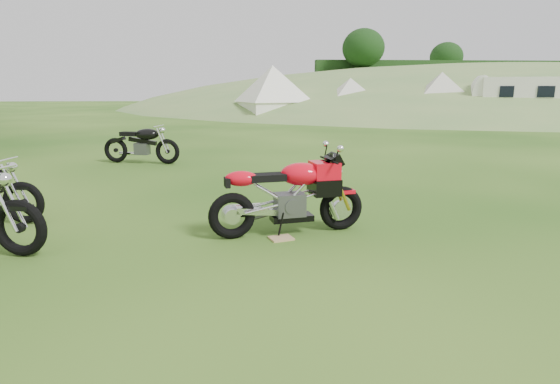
{
  "coord_description": "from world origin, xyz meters",
  "views": [
    {
      "loc": [
        -0.67,
        -5.0,
        1.77
      ],
      "look_at": [
        -0.27,
        0.4,
        0.56
      ],
      "focal_mm": 30.0,
      "sensor_mm": 36.0,
      "label": 1
    }
  ],
  "objects_px": {
    "plywood_board": "(281,238)",
    "sport_motorcycle": "(288,190)",
    "tent_mid": "(350,98)",
    "caravan": "(523,100)",
    "tent_left": "(273,94)",
    "vintage_moto_d": "(141,143)",
    "tent_right": "(441,97)"
  },
  "relations": [
    {
      "from": "plywood_board",
      "to": "sport_motorcycle",
      "type": "bearing_deg",
      "value": 64.23
    },
    {
      "from": "tent_mid",
      "to": "caravan",
      "type": "height_order",
      "value": "tent_mid"
    },
    {
      "from": "plywood_board",
      "to": "tent_left",
      "type": "xyz_separation_m",
      "value": [
        1.16,
        21.61,
        1.41
      ]
    },
    {
      "from": "plywood_board",
      "to": "tent_left",
      "type": "height_order",
      "value": "tent_left"
    },
    {
      "from": "tent_mid",
      "to": "vintage_moto_d",
      "type": "bearing_deg",
      "value": -123.09
    },
    {
      "from": "tent_mid",
      "to": "tent_right",
      "type": "bearing_deg",
      "value": -29.83
    },
    {
      "from": "plywood_board",
      "to": "tent_mid",
      "type": "relative_size",
      "value": 0.1
    },
    {
      "from": "tent_left",
      "to": "plywood_board",
      "type": "bearing_deg",
      "value": -112.5
    },
    {
      "from": "tent_right",
      "to": "caravan",
      "type": "height_order",
      "value": "tent_right"
    },
    {
      "from": "vintage_moto_d",
      "to": "plywood_board",
      "type": "bearing_deg",
      "value": -49.52
    },
    {
      "from": "sport_motorcycle",
      "to": "plywood_board",
      "type": "xyz_separation_m",
      "value": [
        -0.1,
        -0.21,
        -0.55
      ]
    },
    {
      "from": "tent_right",
      "to": "caravan",
      "type": "bearing_deg",
      "value": -19.13
    },
    {
      "from": "sport_motorcycle",
      "to": "tent_mid",
      "type": "xyz_separation_m",
      "value": [
        5.48,
        21.31,
        0.66
      ]
    },
    {
      "from": "tent_right",
      "to": "caravan",
      "type": "xyz_separation_m",
      "value": [
        3.42,
        -1.97,
        -0.14
      ]
    },
    {
      "from": "sport_motorcycle",
      "to": "caravan",
      "type": "bearing_deg",
      "value": 41.16
    },
    {
      "from": "plywood_board",
      "to": "caravan",
      "type": "height_order",
      "value": "caravan"
    },
    {
      "from": "plywood_board",
      "to": "caravan",
      "type": "bearing_deg",
      "value": 52.39
    },
    {
      "from": "plywood_board",
      "to": "vintage_moto_d",
      "type": "distance_m",
      "value": 6.63
    },
    {
      "from": "vintage_moto_d",
      "to": "tent_right",
      "type": "bearing_deg",
      "value": 60.86
    },
    {
      "from": "plywood_board",
      "to": "vintage_moto_d",
      "type": "relative_size",
      "value": 0.15
    },
    {
      "from": "tent_left",
      "to": "tent_mid",
      "type": "distance_m",
      "value": 4.42
    },
    {
      "from": "tent_left",
      "to": "vintage_moto_d",
      "type": "bearing_deg",
      "value": -123.92
    },
    {
      "from": "tent_mid",
      "to": "caravan",
      "type": "xyz_separation_m",
      "value": [
        7.87,
        -4.07,
        -0.05
      ]
    },
    {
      "from": "vintage_moto_d",
      "to": "tent_right",
      "type": "distance_m",
      "value": 18.68
    },
    {
      "from": "plywood_board",
      "to": "tent_right",
      "type": "relative_size",
      "value": 0.09
    },
    {
      "from": "sport_motorcycle",
      "to": "vintage_moto_d",
      "type": "height_order",
      "value": "sport_motorcycle"
    },
    {
      "from": "caravan",
      "to": "tent_mid",
      "type": "bearing_deg",
      "value": 174.01
    },
    {
      "from": "sport_motorcycle",
      "to": "vintage_moto_d",
      "type": "xyz_separation_m",
      "value": [
        -2.99,
        5.75,
        -0.07
      ]
    },
    {
      "from": "plywood_board",
      "to": "tent_mid",
      "type": "xyz_separation_m",
      "value": [
        5.58,
        21.52,
        1.2
      ]
    },
    {
      "from": "caravan",
      "to": "sport_motorcycle",
      "type": "bearing_deg",
      "value": -106.37
    },
    {
      "from": "tent_mid",
      "to": "sport_motorcycle",
      "type": "bearing_deg",
      "value": -108.97
    },
    {
      "from": "vintage_moto_d",
      "to": "caravan",
      "type": "xyz_separation_m",
      "value": [
        16.33,
        11.5,
        0.68
      ]
    }
  ]
}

